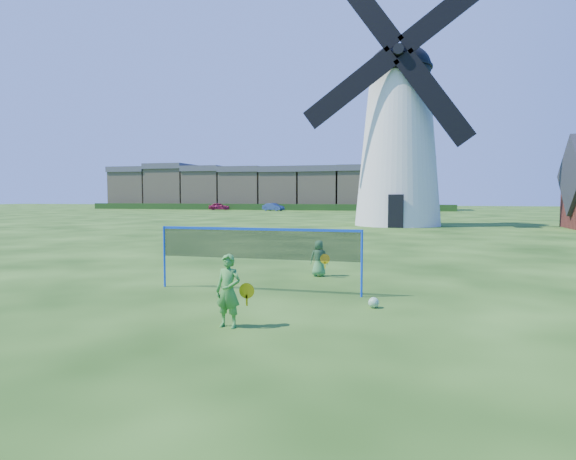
# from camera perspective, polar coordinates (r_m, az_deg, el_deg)

# --- Properties ---
(ground) EXTENTS (220.00, 220.00, 0.00)m
(ground) POSITION_cam_1_polar(r_m,az_deg,el_deg) (11.49, -1.61, -7.63)
(ground) COLOR black
(ground) RESTS_ON ground
(windmill) EXTENTS (14.09, 6.62, 19.83)m
(windmill) POSITION_cam_1_polar(r_m,az_deg,el_deg) (39.64, 12.76, 10.64)
(windmill) COLOR silver
(windmill) RESTS_ON ground
(badminton_net) EXTENTS (5.05, 0.05, 1.55)m
(badminton_net) POSITION_cam_1_polar(r_m,az_deg,el_deg) (11.81, -3.55, -1.73)
(badminton_net) COLOR blue
(badminton_net) RESTS_ON ground
(player_girl) EXTENTS (0.68, 0.38, 1.30)m
(player_girl) POSITION_cam_1_polar(r_m,az_deg,el_deg) (8.72, -6.96, -7.06)
(player_girl) COLOR #3F8C38
(player_girl) RESTS_ON ground
(player_boy) EXTENTS (0.63, 0.42, 1.05)m
(player_boy) POSITION_cam_1_polar(r_m,az_deg,el_deg) (14.14, 3.63, -3.30)
(player_boy) COLOR #46914C
(player_boy) RESTS_ON ground
(play_ball) EXTENTS (0.22, 0.22, 0.22)m
(play_ball) POSITION_cam_1_polar(r_m,az_deg,el_deg) (10.39, 9.95, -8.33)
(play_ball) COLOR green
(play_ball) RESTS_ON ground
(terraced_houses) EXTENTS (58.11, 8.40, 8.35)m
(terraced_houses) POSITION_cam_1_polar(r_m,az_deg,el_deg) (86.88, -2.86, 5.02)
(terraced_houses) COLOR tan
(terraced_houses) RESTS_ON ground
(hedge) EXTENTS (62.00, 0.80, 1.00)m
(hedge) POSITION_cam_1_polar(r_m,az_deg,el_deg) (80.84, -3.41, 2.71)
(hedge) COLOR #193814
(hedge) RESTS_ON ground
(car_left) EXTENTS (3.72, 2.50, 1.18)m
(car_left) POSITION_cam_1_polar(r_m,az_deg,el_deg) (80.71, -8.03, 2.73)
(car_left) COLOR #9C1C42
(car_left) RESTS_ON ground
(car_right) EXTENTS (3.78, 2.51, 1.18)m
(car_right) POSITION_cam_1_polar(r_m,az_deg,el_deg) (76.17, -1.72, 2.70)
(car_right) COLOR navy
(car_right) RESTS_ON ground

